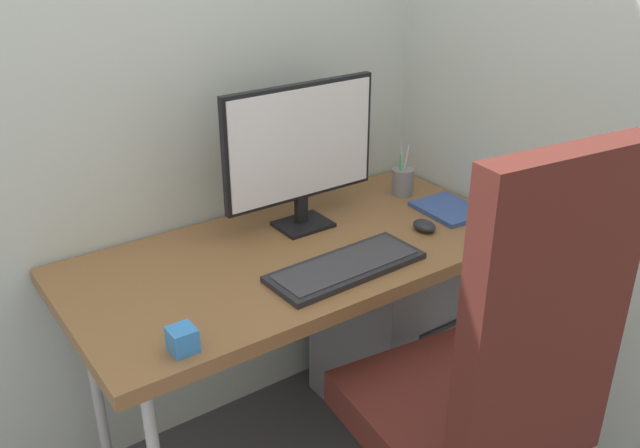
{
  "coord_description": "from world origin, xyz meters",
  "views": [
    {
      "loc": [
        -0.98,
        -1.49,
        1.69
      ],
      "look_at": [
        0.03,
        -0.07,
        0.86
      ],
      "focal_mm": 38.48,
      "sensor_mm": 36.0,
      "label": 1
    }
  ],
  "objects": [
    {
      "name": "mouse",
      "position": [
        0.39,
        -0.12,
        0.78
      ],
      "size": [
        0.06,
        0.08,
        0.03
      ],
      "primitive_type": "ellipsoid",
      "rotation": [
        0.0,
        0.0,
        0.04
      ],
      "color": "black",
      "rests_on": "desk"
    },
    {
      "name": "monitor",
      "position": [
        0.1,
        0.13,
        1.02
      ],
      "size": [
        0.52,
        0.13,
        0.45
      ],
      "color": "black",
      "rests_on": "desk"
    },
    {
      "name": "desk_clamp_accessory",
      "position": [
        -0.49,
        -0.26,
        0.79
      ],
      "size": [
        0.06,
        0.06,
        0.06
      ],
      "primitive_type": "cube",
      "color": "#337FD8",
      "rests_on": "desk"
    },
    {
      "name": "wall_side_right",
      "position": [
        0.71,
        -0.21,
        1.4
      ],
      "size": [
        0.04,
        2.11,
        2.8
      ],
      "primitive_type": "cube",
      "color": "#B7C1BC",
      "rests_on": "ground_plane"
    },
    {
      "name": "desk",
      "position": [
        0.0,
        0.0,
        0.71
      ],
      "size": [
        1.36,
        0.66,
        0.76
      ],
      "color": "brown",
      "rests_on": "ground_plane"
    },
    {
      "name": "keyboard",
      "position": [
        0.04,
        -0.18,
        0.77
      ],
      "size": [
        0.46,
        0.19,
        0.02
      ],
      "color": "black",
      "rests_on": "desk"
    },
    {
      "name": "office_chair",
      "position": [
        0.08,
        -0.67,
        0.65
      ],
      "size": [
        0.59,
        0.62,
        1.29
      ],
      "color": "black",
      "rests_on": "ground_plane"
    },
    {
      "name": "ground_plane",
      "position": [
        0.0,
        0.0,
        0.0
      ],
      "size": [
        8.0,
        8.0,
        0.0
      ],
      "primitive_type": "plane",
      "color": "#4C4C51"
    },
    {
      "name": "wall_back",
      "position": [
        0.0,
        0.36,
        1.4
      ],
      "size": [
        2.81,
        0.04,
        2.8
      ],
      "primitive_type": "cube",
      "color": "#B7C1BC",
      "rests_on": "ground_plane"
    },
    {
      "name": "pen_holder",
      "position": [
        0.53,
        0.14,
        0.81
      ],
      "size": [
        0.08,
        0.08,
        0.18
      ],
      "color": "slate",
      "rests_on": "desk"
    },
    {
      "name": "notebook",
      "position": [
        0.55,
        -0.06,
        0.77
      ],
      "size": [
        0.18,
        0.23,
        0.02
      ],
      "primitive_type": "cube",
      "rotation": [
        0.0,
        0.0,
        -0.05
      ],
      "color": "#334C8C",
      "rests_on": "desk"
    },
    {
      "name": "filing_cabinet",
      "position": [
        0.44,
        0.02,
        0.31
      ],
      "size": [
        0.47,
        0.46,
        0.62
      ],
      "color": "slate",
      "rests_on": "ground_plane"
    }
  ]
}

